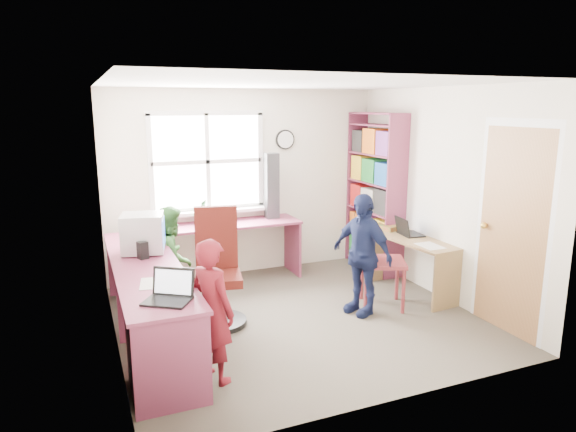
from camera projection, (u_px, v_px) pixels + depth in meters
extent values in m
cube|color=#464037|center=(297.00, 319.00, 5.41)|extent=(3.60, 3.40, 0.02)
cube|color=white|center=(298.00, 82.00, 4.90)|extent=(3.60, 3.40, 0.02)
cube|color=silver|center=(245.00, 183.00, 6.70)|extent=(3.60, 0.02, 2.40)
cube|color=silver|center=(394.00, 250.00, 3.61)|extent=(3.60, 0.02, 2.40)
cube|color=silver|center=(108.00, 222.00, 4.48)|extent=(0.02, 3.40, 2.40)
cube|color=silver|center=(443.00, 195.00, 5.83)|extent=(0.02, 3.40, 2.40)
cube|color=white|center=(207.00, 162.00, 6.43)|extent=(1.40, 0.01, 1.20)
cube|color=white|center=(208.00, 162.00, 6.42)|extent=(1.48, 0.04, 1.28)
cube|color=#A27346|center=(512.00, 233.00, 4.92)|extent=(0.02, 0.82, 2.00)
sphere|color=gold|center=(484.00, 226.00, 5.20)|extent=(0.07, 0.07, 0.07)
cylinder|color=black|center=(285.00, 140.00, 6.76)|extent=(0.26, 0.03, 0.26)
cylinder|color=white|center=(286.00, 140.00, 6.74)|extent=(0.22, 0.01, 0.22)
cube|color=#893654|center=(146.00, 265.00, 4.78)|extent=(0.60, 2.70, 0.03)
cube|color=#893654|center=(234.00, 224.00, 6.44)|extent=(1.65, 0.56, 0.03)
cube|color=#893654|center=(148.00, 303.00, 4.86)|extent=(0.56, 0.03, 0.72)
cube|color=#893654|center=(173.00, 367.00, 3.67)|extent=(0.56, 0.03, 0.72)
cube|color=#893654|center=(133.00, 264.00, 6.06)|extent=(0.56, 0.03, 0.72)
cube|color=#893654|center=(293.00, 246.00, 6.82)|extent=(0.03, 0.52, 0.72)
cube|color=#893654|center=(165.00, 345.00, 4.01)|extent=(0.54, 0.45, 0.72)
cube|color=olive|center=(417.00, 240.00, 6.01)|extent=(0.64, 1.19, 0.03)
cube|color=olive|center=(450.00, 281.00, 5.60)|extent=(0.49, 0.07, 0.64)
cube|color=olive|center=(386.00, 255.00, 6.56)|extent=(0.49, 0.07, 0.64)
cube|color=#893654|center=(397.00, 199.00, 6.42)|extent=(0.30, 0.02, 2.10)
cube|color=#893654|center=(356.00, 187.00, 7.32)|extent=(0.30, 0.02, 2.10)
cube|color=#893654|center=(378.00, 113.00, 6.65)|extent=(0.30, 1.00, 0.02)
cube|color=#893654|center=(373.00, 263.00, 7.08)|extent=(0.30, 1.00, 0.02)
cube|color=#893654|center=(373.00, 238.00, 7.00)|extent=(0.30, 1.00, 0.02)
cube|color=#893654|center=(374.00, 211.00, 6.92)|extent=(0.30, 1.00, 0.02)
cube|color=#893654|center=(375.00, 183.00, 6.84)|extent=(0.30, 1.00, 0.02)
cube|color=#893654|center=(377.00, 154.00, 6.76)|extent=(0.30, 1.00, 0.02)
cube|color=#893654|center=(378.00, 125.00, 6.68)|extent=(0.30, 1.00, 0.02)
cube|color=red|center=(385.00, 259.00, 6.78)|extent=(0.25, 0.28, 0.27)
cube|color=#1B55A2|center=(372.00, 252.00, 7.06)|extent=(0.25, 0.30, 0.29)
cube|color=#208733|center=(361.00, 246.00, 7.33)|extent=(0.25, 0.26, 0.30)
cube|color=gold|center=(386.00, 231.00, 6.70)|extent=(0.25, 0.28, 0.30)
cube|color=#773687|center=(373.00, 225.00, 6.98)|extent=(0.25, 0.30, 0.32)
cube|color=orange|center=(362.00, 222.00, 7.26)|extent=(0.25, 0.26, 0.29)
cube|color=#282828|center=(387.00, 202.00, 6.61)|extent=(0.25, 0.28, 0.32)
cube|color=silver|center=(374.00, 199.00, 6.91)|extent=(0.25, 0.30, 0.29)
cube|color=red|center=(363.00, 195.00, 7.18)|extent=(0.25, 0.26, 0.30)
cube|color=#1B55A2|center=(389.00, 174.00, 6.54)|extent=(0.25, 0.28, 0.29)
cube|color=#208733|center=(375.00, 170.00, 6.82)|extent=(0.25, 0.30, 0.30)
cube|color=gold|center=(364.00, 167.00, 7.09)|extent=(0.25, 0.26, 0.32)
cube|color=#773687|center=(390.00, 143.00, 6.46)|extent=(0.25, 0.28, 0.30)
cube|color=orange|center=(376.00, 141.00, 6.74)|extent=(0.25, 0.30, 0.32)
cube|color=#282828|center=(364.00, 141.00, 7.02)|extent=(0.25, 0.26, 0.29)
cylinder|color=black|center=(220.00, 322.00, 5.24)|extent=(0.65, 0.65, 0.05)
cylinder|color=black|center=(219.00, 301.00, 5.19)|extent=(0.07, 0.07, 0.41)
cube|color=#47120D|center=(218.00, 279.00, 5.14)|extent=(0.54, 0.54, 0.09)
cube|color=#47120D|center=(216.00, 237.00, 5.27)|extent=(0.44, 0.16, 0.65)
cylinder|color=maroon|center=(366.00, 291.00, 5.50)|extent=(0.05, 0.05, 0.50)
cylinder|color=maroon|center=(403.00, 291.00, 5.48)|extent=(0.05, 0.05, 0.50)
cylinder|color=maroon|center=(362.00, 278.00, 5.89)|extent=(0.05, 0.05, 0.50)
cylinder|color=maroon|center=(397.00, 279.00, 5.87)|extent=(0.05, 0.05, 0.50)
cube|color=maroon|center=(383.00, 262.00, 5.63)|extent=(0.62, 0.62, 0.04)
cube|color=maroon|center=(364.00, 236.00, 5.57)|extent=(0.22, 0.42, 0.56)
cube|color=#A7A8AB|center=(144.00, 252.00, 5.13)|extent=(0.34, 0.29, 0.02)
cube|color=#A7A8AB|center=(143.00, 233.00, 5.09)|extent=(0.47, 0.44, 0.38)
cube|color=#3F72F2|center=(164.00, 232.00, 5.12)|extent=(0.07, 0.31, 0.27)
cube|color=black|center=(167.00, 301.00, 3.84)|extent=(0.41, 0.39, 0.02)
cube|color=black|center=(173.00, 282.00, 3.94)|extent=(0.31, 0.23, 0.22)
cube|color=white|center=(173.00, 282.00, 3.93)|extent=(0.27, 0.20, 0.18)
cube|color=black|center=(411.00, 234.00, 6.19)|extent=(0.27, 0.34, 0.02)
cube|color=black|center=(402.00, 226.00, 6.14)|extent=(0.09, 0.32, 0.21)
cube|color=#3F72F2|center=(403.00, 226.00, 6.14)|extent=(0.07, 0.28, 0.17)
cube|color=black|center=(143.00, 250.00, 4.91)|extent=(0.11, 0.11, 0.17)
cube|color=black|center=(136.00, 236.00, 5.44)|extent=(0.10, 0.10, 0.17)
cube|color=black|center=(272.00, 186.00, 6.63)|extent=(0.17, 0.16, 0.85)
cube|color=red|center=(389.00, 227.00, 6.49)|extent=(0.36, 0.36, 0.06)
cube|color=beige|center=(153.00, 283.00, 4.25)|extent=(0.26, 0.33, 0.00)
cube|color=beige|center=(430.00, 246.00, 5.70)|extent=(0.22, 0.31, 0.00)
imported|color=#286534|center=(201.00, 212.00, 6.29)|extent=(0.21, 0.19, 0.32)
imported|color=maroon|center=(212.00, 311.00, 4.08)|extent=(0.46, 0.52, 1.19)
imported|color=#2E692A|center=(173.00, 257.00, 5.60)|extent=(0.59, 0.66, 1.14)
imported|color=#151C41|center=(362.00, 254.00, 5.43)|extent=(0.55, 0.83, 1.30)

